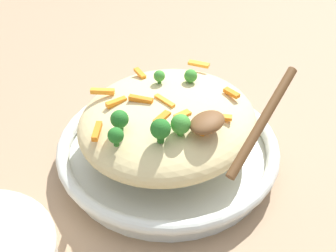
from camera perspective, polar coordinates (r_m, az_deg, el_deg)
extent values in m
plane|color=#9E7F60|center=(0.75, 0.00, -4.44)|extent=(2.40, 2.40, 0.00)
cylinder|color=silver|center=(0.74, 0.00, -3.72)|extent=(0.32, 0.32, 0.03)
torus|color=silver|center=(0.72, 0.00, -2.39)|extent=(0.35, 0.35, 0.02)
torus|color=black|center=(0.72, 0.00, -2.14)|extent=(0.34, 0.34, 0.00)
ellipsoid|color=#DBC689|center=(0.69, 0.00, 0.59)|extent=(0.28, 0.26, 0.08)
cube|color=orange|center=(0.64, 1.82, 1.36)|extent=(0.03, 0.02, 0.01)
cube|color=orange|center=(0.67, -6.45, 2.95)|extent=(0.03, 0.02, 0.01)
cube|color=orange|center=(0.67, -3.40, 3.32)|extent=(0.02, 0.04, 0.01)
cube|color=orange|center=(0.74, -3.52, 6.58)|extent=(0.02, 0.03, 0.01)
cube|color=orange|center=(0.64, -0.76, 0.99)|extent=(0.03, 0.01, 0.01)
cube|color=orange|center=(0.65, 6.61, 1.10)|extent=(0.03, 0.03, 0.01)
cube|color=orange|center=(0.63, 4.64, -0.15)|extent=(0.03, 0.02, 0.01)
cube|color=orange|center=(0.70, 7.91, 4.10)|extent=(0.01, 0.03, 0.01)
cube|color=orange|center=(0.66, -0.45, 3.14)|extent=(0.01, 0.04, 0.01)
cube|color=orange|center=(0.76, 3.84, 7.71)|extent=(0.02, 0.04, 0.01)
cube|color=orange|center=(0.70, -8.15, 4.30)|extent=(0.03, 0.03, 0.01)
cube|color=orange|center=(0.62, -8.82, -0.64)|extent=(0.03, 0.03, 0.01)
cylinder|color=#377928|center=(0.71, -1.08, 5.58)|extent=(0.01, 0.01, 0.01)
sphere|color=#3D8E33|center=(0.70, -1.09, 6.24)|extent=(0.02, 0.02, 0.02)
cylinder|color=#205B1C|center=(0.60, -0.92, -1.51)|extent=(0.01, 0.01, 0.01)
sphere|color=#236B23|center=(0.59, -0.94, -0.34)|extent=(0.03, 0.03, 0.03)
cylinder|color=#377928|center=(0.61, 1.57, -0.76)|extent=(0.01, 0.01, 0.01)
sphere|color=#3D8E33|center=(0.61, 1.59, 0.25)|extent=(0.03, 0.03, 0.03)
cylinder|color=#205B1C|center=(0.60, -6.44, -2.06)|extent=(0.01, 0.01, 0.01)
sphere|color=#236B23|center=(0.59, -6.52, -1.17)|extent=(0.02, 0.02, 0.02)
cylinder|color=#205B1C|center=(0.62, -5.96, -0.15)|extent=(0.01, 0.01, 0.01)
sphere|color=#236B23|center=(0.62, -6.05, 0.87)|extent=(0.02, 0.02, 0.02)
cylinder|color=#377928|center=(0.72, 2.82, 5.57)|extent=(0.01, 0.01, 0.01)
sphere|color=#3D8E33|center=(0.71, 2.84, 6.24)|extent=(0.02, 0.02, 0.02)
ellipsoid|color=brown|center=(0.61, 4.91, 0.46)|extent=(0.06, 0.04, 0.02)
cylinder|color=brown|center=(0.57, 11.59, 0.52)|extent=(0.16, 0.03, 0.08)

